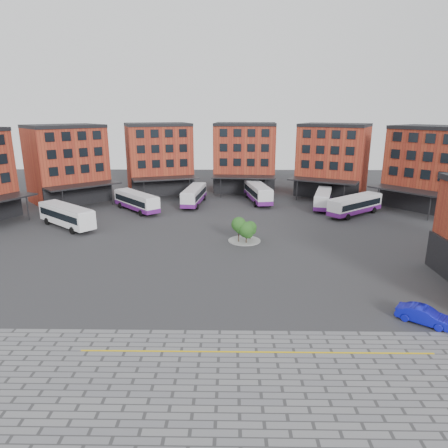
{
  "coord_description": "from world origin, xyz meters",
  "views": [
    {
      "loc": [
        -0.01,
        -39.66,
        17.15
      ],
      "look_at": [
        -0.69,
        6.4,
        4.0
      ],
      "focal_mm": 32.0,
      "sensor_mm": 36.0,
      "label": 1
    }
  ],
  "objects_px": {
    "bus_c": "(194,195)",
    "bus_f": "(355,205)",
    "bus_a": "(66,215)",
    "blue_car": "(424,315)",
    "tree_island": "(245,229)",
    "bus_b": "(136,201)",
    "bus_e": "(323,199)",
    "bus_d": "(258,192)"
  },
  "relations": [
    {
      "from": "bus_a",
      "to": "bus_b",
      "type": "xyz_separation_m",
      "value": [
        8.25,
        10.37,
        -0.22
      ]
    },
    {
      "from": "bus_f",
      "to": "bus_e",
      "type": "bearing_deg",
      "value": 178.73
    },
    {
      "from": "bus_e",
      "to": "bus_f",
      "type": "relative_size",
      "value": 1.04
    },
    {
      "from": "bus_a",
      "to": "blue_car",
      "type": "bearing_deg",
      "value": -84.33
    },
    {
      "from": "bus_c",
      "to": "bus_d",
      "type": "xyz_separation_m",
      "value": [
        12.12,
        2.35,
        0.12
      ]
    },
    {
      "from": "tree_island",
      "to": "blue_car",
      "type": "distance_m",
      "value": 25.46
    },
    {
      "from": "bus_c",
      "to": "bus_f",
      "type": "bearing_deg",
      "value": -8.6
    },
    {
      "from": "bus_e",
      "to": "bus_f",
      "type": "distance_m",
      "value": 6.88
    },
    {
      "from": "bus_d",
      "to": "bus_e",
      "type": "bearing_deg",
      "value": -30.63
    },
    {
      "from": "bus_a",
      "to": "bus_b",
      "type": "relative_size",
      "value": 1.04
    },
    {
      "from": "bus_d",
      "to": "bus_f",
      "type": "bearing_deg",
      "value": -41.86
    },
    {
      "from": "tree_island",
      "to": "bus_d",
      "type": "bearing_deg",
      "value": 82.29
    },
    {
      "from": "bus_b",
      "to": "bus_c",
      "type": "relative_size",
      "value": 0.88
    },
    {
      "from": "bus_a",
      "to": "tree_island",
      "type": "bearing_deg",
      "value": -64.25
    },
    {
      "from": "tree_island",
      "to": "bus_b",
      "type": "distance_m",
      "value": 25.2
    },
    {
      "from": "bus_d",
      "to": "bus_b",
      "type": "bearing_deg",
      "value": -170.77
    },
    {
      "from": "bus_f",
      "to": "bus_d",
      "type": "bearing_deg",
      "value": -160.69
    },
    {
      "from": "bus_f",
      "to": "blue_car",
      "type": "height_order",
      "value": "bus_f"
    },
    {
      "from": "tree_island",
      "to": "bus_c",
      "type": "bearing_deg",
      "value": 111.5
    },
    {
      "from": "bus_e",
      "to": "blue_car",
      "type": "bearing_deg",
      "value": -74.74
    },
    {
      "from": "bus_c",
      "to": "bus_f",
      "type": "height_order",
      "value": "bus_f"
    },
    {
      "from": "bus_a",
      "to": "blue_car",
      "type": "xyz_separation_m",
      "value": [
        40.93,
        -27.86,
        -1.27
      ]
    },
    {
      "from": "bus_b",
      "to": "blue_car",
      "type": "bearing_deg",
      "value": -90.95
    },
    {
      "from": "bus_a",
      "to": "bus_e",
      "type": "distance_m",
      "value": 43.82
    },
    {
      "from": "bus_a",
      "to": "bus_e",
      "type": "xyz_separation_m",
      "value": [
        41.69,
        13.49,
        -0.32
      ]
    },
    {
      "from": "blue_car",
      "to": "tree_island",
      "type": "bearing_deg",
      "value": 70.91
    },
    {
      "from": "bus_a",
      "to": "bus_d",
      "type": "bearing_deg",
      "value": -19.33
    },
    {
      "from": "bus_c",
      "to": "bus_a",
      "type": "bearing_deg",
      "value": -132.59
    },
    {
      "from": "bus_b",
      "to": "blue_car",
      "type": "height_order",
      "value": "bus_b"
    },
    {
      "from": "bus_a",
      "to": "bus_d",
      "type": "height_order",
      "value": "bus_d"
    },
    {
      "from": "bus_e",
      "to": "bus_c",
      "type": "bearing_deg",
      "value": -168.65
    },
    {
      "from": "tree_island",
      "to": "bus_a",
      "type": "relative_size",
      "value": 0.41
    },
    {
      "from": "bus_f",
      "to": "bus_a",
      "type": "bearing_deg",
      "value": -118.71
    },
    {
      "from": "bus_d",
      "to": "tree_island",
      "type": "bearing_deg",
      "value": -107.52
    },
    {
      "from": "bus_c",
      "to": "bus_e",
      "type": "height_order",
      "value": "bus_c"
    },
    {
      "from": "tree_island",
      "to": "bus_e",
      "type": "distance_m",
      "value": 25.16
    },
    {
      "from": "bus_f",
      "to": "tree_island",
      "type": "bearing_deg",
      "value": -90.96
    },
    {
      "from": "bus_a",
      "to": "blue_car",
      "type": "height_order",
      "value": "bus_a"
    },
    {
      "from": "bus_f",
      "to": "blue_car",
      "type": "bearing_deg",
      "value": -46.47
    },
    {
      "from": "bus_d",
      "to": "blue_car",
      "type": "relative_size",
      "value": 2.91
    },
    {
      "from": "bus_a",
      "to": "bus_b",
      "type": "bearing_deg",
      "value": 1.42
    },
    {
      "from": "bus_c",
      "to": "blue_car",
      "type": "distance_m",
      "value": 49.13
    }
  ]
}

